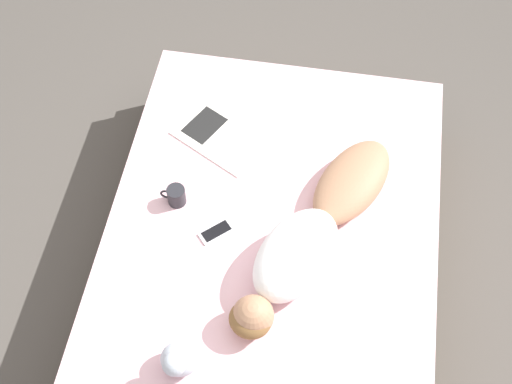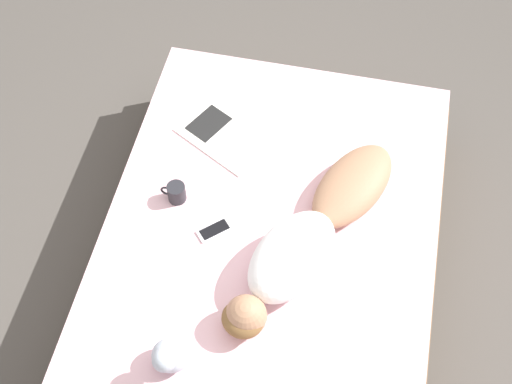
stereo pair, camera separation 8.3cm
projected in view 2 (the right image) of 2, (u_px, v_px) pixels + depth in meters
ground_plane at (266, 284)px, 3.57m from camera, size 12.00×12.00×0.00m
bed at (267, 264)px, 3.39m from camera, size 1.56×2.20×0.45m
person at (307, 239)px, 3.09m from camera, size 0.70×1.17×0.22m
open_magazine at (224, 135)px, 3.52m from camera, size 0.52×0.46×0.01m
coffee_mug at (176, 192)px, 3.28m from camera, size 0.12×0.09×0.10m
cell_phone at (214, 230)px, 3.22m from camera, size 0.16×0.16×0.01m
plush_toy at (169, 357)px, 2.81m from camera, size 0.15×0.17×0.21m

